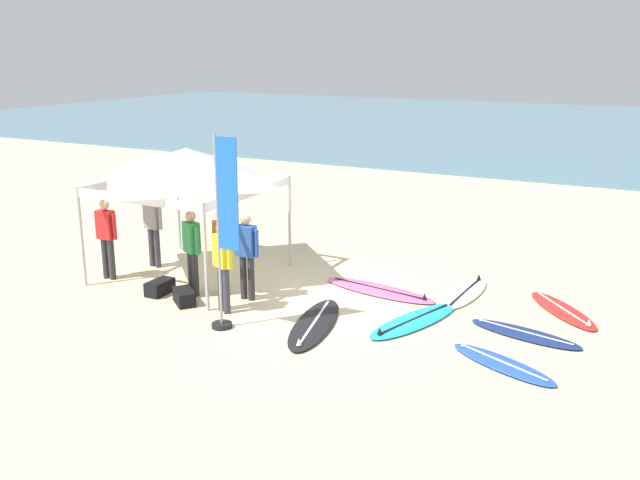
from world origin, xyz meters
TOP-DOWN VIEW (x-y plane):
  - ground_plane at (0.00, 0.00)m, footprint 80.00×80.00m
  - sea at (0.00, 32.37)m, footprint 80.00×36.00m
  - canopy_tent at (-2.87, 0.06)m, footprint 3.21×3.21m
  - surfboard_cyan at (2.30, -0.27)m, footprint 1.30×2.45m
  - surfboard_blue at (4.12, -1.32)m, footprint 1.95×1.26m
  - surfboard_navy at (4.17, 0.04)m, footprint 2.06×0.96m
  - surfboard_red at (4.57, 1.48)m, footprint 1.74×1.92m
  - surfboard_pink at (1.11, 0.95)m, footprint 2.60×1.08m
  - surfboard_black at (0.79, -1.23)m, footprint 1.25×2.59m
  - surfboard_white at (2.69, 1.59)m, footprint 0.65×2.10m
  - person_grey at (-4.00, 0.20)m, footprint 0.55×0.25m
  - person_green at (-2.09, -0.90)m, footprint 0.50×0.36m
  - person_blue at (-1.00, -0.63)m, footprint 0.55×0.23m
  - person_yellow at (-1.01, -1.40)m, footprint 0.51×0.34m
  - person_red at (-4.29, -0.92)m, footprint 0.55×0.23m
  - person_orange at (-1.60, -0.58)m, footprint 0.50×0.36m
  - banner_flag at (-0.50, -2.04)m, footprint 0.60×0.36m
  - gear_bag_near_tent at (-2.71, -1.18)m, footprint 0.33×0.60m
  - gear_bag_by_pole at (-1.93, -1.41)m, footprint 0.67×0.63m

SIDE VIEW (x-z plane):
  - ground_plane at x=0.00m, z-range 0.00..0.00m
  - surfboard_pink at x=1.11m, z-range -0.06..0.13m
  - surfboard_black at x=0.79m, z-range -0.06..0.13m
  - surfboard_cyan at x=2.30m, z-range -0.06..0.13m
  - surfboard_white at x=2.69m, z-range -0.06..0.13m
  - surfboard_red at x=4.57m, z-range -0.06..0.13m
  - surfboard_navy at x=4.17m, z-range -0.06..0.13m
  - surfboard_blue at x=4.12m, z-range -0.06..0.13m
  - sea at x=0.00m, z-range 0.00..0.10m
  - gear_bag_near_tent at x=-2.71m, z-range 0.00..0.28m
  - gear_bag_by_pole at x=-1.93m, z-range 0.00..0.28m
  - person_grey at x=-4.00m, z-range 0.13..1.84m
  - person_green at x=-2.09m, z-range 0.13..1.84m
  - person_blue at x=-1.00m, z-range 0.13..1.84m
  - person_yellow at x=-1.01m, z-range 0.13..1.84m
  - person_red at x=-4.29m, z-range 0.13..1.84m
  - person_orange at x=-1.60m, z-range 0.13..1.84m
  - banner_flag at x=-0.50m, z-range -0.13..3.27m
  - canopy_tent at x=-2.87m, z-range 1.01..3.76m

